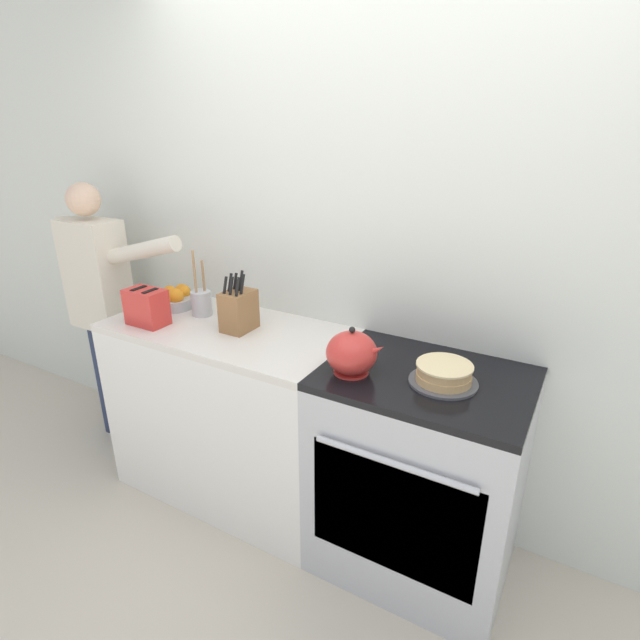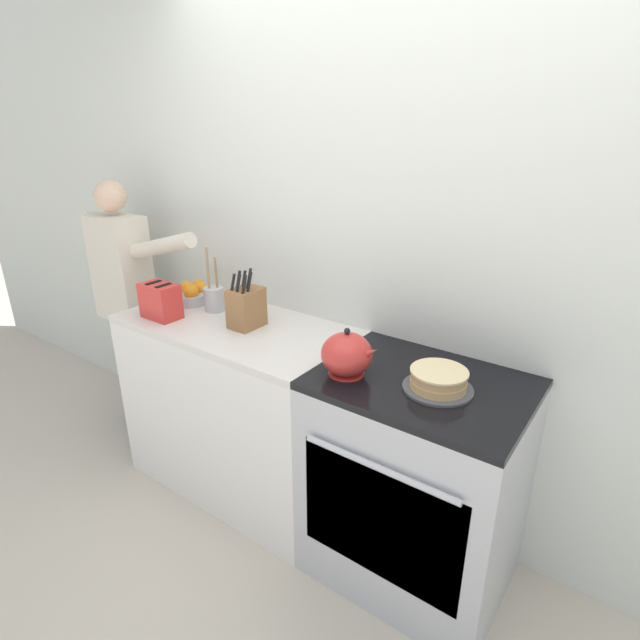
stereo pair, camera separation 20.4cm
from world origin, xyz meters
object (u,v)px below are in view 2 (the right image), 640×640
object	(u,v)px
knife_block	(246,307)
tea_kettle	(347,355)
layer_cake	(438,381)
fruit_bowl	(191,294)
person_baker	(125,289)
utensil_crock	(214,298)
toaster	(160,301)
stove_range	(414,481)

from	to	relation	value
knife_block	tea_kettle	bearing A→B (deg)	-11.22
layer_cake	fruit_bowl	bearing A→B (deg)	175.45
tea_kettle	fruit_bowl	distance (m)	1.15
fruit_bowl	person_baker	size ratio (longest dim) A/B	0.14
tea_kettle	knife_block	world-z (taller)	knife_block
tea_kettle	knife_block	distance (m)	0.66
utensil_crock	person_baker	bearing A→B (deg)	-176.98
tea_kettle	toaster	xyz separation A→B (m)	(-1.07, -0.03, 0.00)
toaster	stove_range	bearing A→B (deg)	6.55
tea_kettle	utensil_crock	size ratio (longest dim) A/B	0.74
toaster	utensil_crock	bearing A→B (deg)	57.90
utensil_crock	stove_range	bearing A→B (deg)	-3.36
fruit_bowl	toaster	world-z (taller)	toaster
utensil_crock	person_baker	size ratio (longest dim) A/B	0.21
tea_kettle	toaster	distance (m)	1.07
layer_cake	utensil_crock	distance (m)	1.27
stove_range	utensil_crock	distance (m)	1.31
tea_kettle	knife_block	xyz separation A→B (m)	(-0.65, 0.13, 0.01)
layer_cake	tea_kettle	xyz separation A→B (m)	(-0.33, -0.09, 0.05)
layer_cake	person_baker	xyz separation A→B (m)	(-1.99, 0.06, -0.05)
fruit_bowl	person_baker	world-z (taller)	person_baker
stove_range	knife_block	world-z (taller)	knife_block
toaster	person_baker	size ratio (longest dim) A/B	0.13
layer_cake	tea_kettle	distance (m)	0.35
stove_range	person_baker	size ratio (longest dim) A/B	0.60
stove_range	toaster	size ratio (longest dim) A/B	4.49
stove_range	tea_kettle	bearing A→B (deg)	-155.54
person_baker	fruit_bowl	bearing A→B (deg)	-5.96
utensil_crock	toaster	world-z (taller)	utensil_crock
tea_kettle	fruit_bowl	xyz separation A→B (m)	(-1.13, 0.21, -0.04)
tea_kettle	utensil_crock	bearing A→B (deg)	168.56
utensil_crock	toaster	size ratio (longest dim) A/B	1.59
tea_kettle	person_baker	xyz separation A→B (m)	(-1.66, 0.15, -0.10)
person_baker	tea_kettle	bearing A→B (deg)	-17.56
stove_range	utensil_crock	size ratio (longest dim) A/B	2.83
tea_kettle	stove_range	bearing A→B (deg)	24.46
layer_cake	person_baker	distance (m)	1.99
layer_cake	person_baker	bearing A→B (deg)	178.34
stove_range	knife_block	size ratio (longest dim) A/B	3.34
knife_block	person_baker	size ratio (longest dim) A/B	0.18
stove_range	person_baker	bearing A→B (deg)	179.06
person_baker	stove_range	bearing A→B (deg)	-13.32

